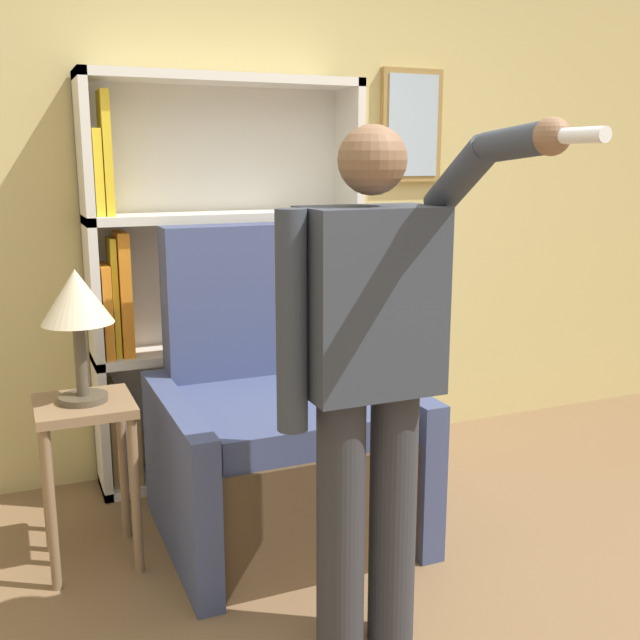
{
  "coord_description": "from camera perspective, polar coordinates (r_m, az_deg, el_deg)",
  "views": [
    {
      "loc": [
        -1.19,
        -1.58,
        1.54
      ],
      "look_at": [
        -0.21,
        0.74,
        1.0
      ],
      "focal_mm": 42.0,
      "sensor_mm": 36.0,
      "label": 1
    }
  ],
  "objects": [
    {
      "name": "armchair",
      "position": [
        3.19,
        -3.21,
        -9.04
      ],
      "size": [
        0.98,
        0.93,
        1.26
      ],
      "color": "#4C3823",
      "rests_on": "ground_plane"
    },
    {
      "name": "person_standing",
      "position": [
        2.23,
        3.87,
        -3.76
      ],
      "size": [
        0.55,
        0.78,
        1.64
      ],
      "color": "#2D2D33",
      "rests_on": "ground_plane"
    },
    {
      "name": "side_table",
      "position": [
        3.0,
        -17.37,
        -8.72
      ],
      "size": [
        0.36,
        0.36,
        0.65
      ],
      "color": "#846647",
      "rests_on": "ground_plane"
    },
    {
      "name": "table_lamp",
      "position": [
        2.86,
        -18.04,
        1.14
      ],
      "size": [
        0.26,
        0.26,
        0.5
      ],
      "color": "#4C4233",
      "rests_on": "side_table"
    },
    {
      "name": "bookcase",
      "position": [
        3.62,
        -8.45,
        2.32
      ],
      "size": [
        1.3,
        0.28,
        1.91
      ],
      "color": "silver",
      "rests_on": "ground_plane"
    },
    {
      "name": "wall_back",
      "position": [
        3.81,
        -4.71,
        10.05
      ],
      "size": [
        8.0,
        0.11,
        2.8
      ],
      "color": "tan",
      "rests_on": "ground_plane"
    }
  ]
}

